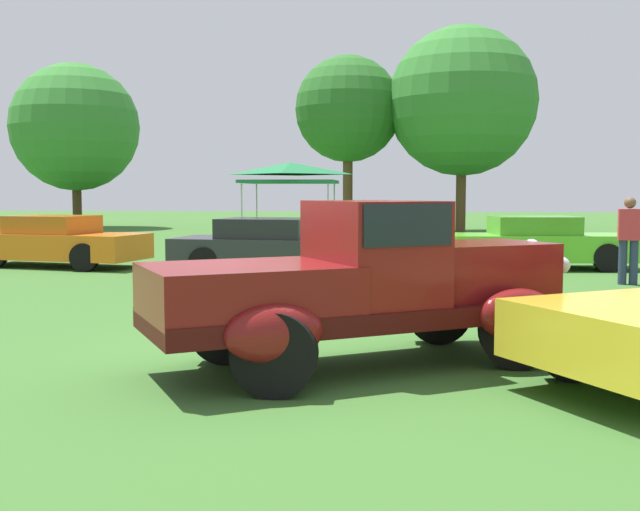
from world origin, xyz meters
TOP-DOWN VIEW (x-y plane):
  - ground_plane at (0.00, 0.00)m, footprint 120.00×120.00m
  - feature_pickup_truck at (0.76, -0.22)m, footprint 4.53×3.40m
  - show_car_orange at (-6.92, 9.56)m, footprint 4.43×2.56m
  - show_car_charcoal at (-1.54, 8.18)m, footprint 4.42×2.27m
  - show_car_lime at (4.46, 10.10)m, footprint 4.38×2.04m
  - spectator_near_truck at (5.58, 7.15)m, footprint 0.44×0.31m
  - canopy_tent_left_field at (-2.15, 16.07)m, footprint 2.91×2.91m
  - treeline_far_left at (-14.31, 28.36)m, footprint 6.18×6.18m
  - treeline_mid_left at (-0.91, 26.70)m, footprint 4.76×4.76m
  - treeline_center at (4.14, 26.35)m, footprint 6.52×6.52m

SIDE VIEW (x-z plane):
  - ground_plane at x=0.00m, z-range 0.00..0.00m
  - show_car_orange at x=-6.92m, z-range -0.01..1.21m
  - show_car_charcoal at x=-1.54m, z-range -0.01..1.21m
  - show_car_lime at x=4.46m, z-range -0.01..1.21m
  - feature_pickup_truck at x=0.76m, z-range 0.02..1.72m
  - spectator_near_truck at x=5.58m, z-range 0.07..1.76m
  - canopy_tent_left_field at x=-2.15m, z-range 1.07..3.78m
  - treeline_far_left at x=-14.31m, z-range 0.90..8.90m
  - treeline_mid_left at x=-0.91m, z-range 1.53..9.40m
  - treeline_center at x=4.14m, z-range 1.23..10.22m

